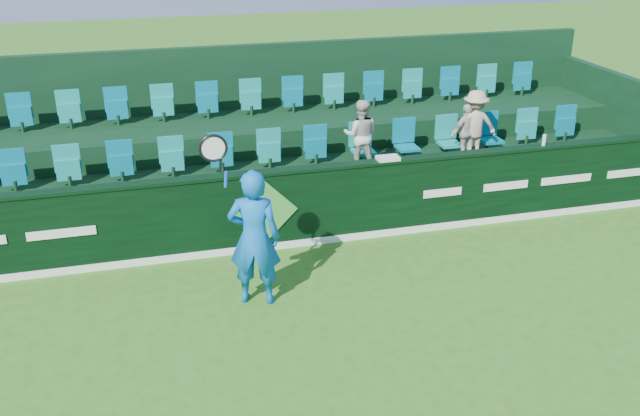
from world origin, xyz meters
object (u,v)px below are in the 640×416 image
object	(u,v)px
tennis_player	(254,237)
spectator_left	(361,135)
towel	(388,158)
spectator_middle	(466,132)
spectator_right	(475,125)
drinks_bottle	(544,140)

from	to	relation	value
tennis_player	spectator_left	xyz separation A→B (m)	(2.44, 2.75, 0.43)
towel	tennis_player	bearing A→B (deg)	-147.38
spectator_middle	towel	world-z (taller)	spectator_middle
spectator_right	towel	xyz separation A→B (m)	(-2.12, -1.12, -0.08)
tennis_player	spectator_middle	xyz separation A→B (m)	(4.52, 2.75, 0.32)
spectator_right	spectator_left	bearing A→B (deg)	9.59
spectator_middle	towel	distance (m)	2.26
spectator_middle	towel	size ratio (longest dim) A/B	2.89
tennis_player	spectator_left	size ratio (longest dim) A/B	2.02
spectator_left	spectator_right	size ratio (longest dim) A/B	0.98
spectator_middle	spectator_left	bearing A→B (deg)	-15.70
tennis_player	drinks_bottle	size ratio (longest dim) A/B	13.19
spectator_left	spectator_right	distance (m)	2.23
towel	drinks_bottle	world-z (taller)	drinks_bottle
tennis_player	spectator_right	bearing A→B (deg)	30.53
towel	drinks_bottle	size ratio (longest dim) A/B	1.88
spectator_left	towel	world-z (taller)	spectator_left
tennis_player	towel	world-z (taller)	tennis_player
spectator_left	spectator_right	bearing A→B (deg)	-160.51
tennis_player	spectator_right	world-z (taller)	tennis_player
spectator_left	towel	xyz separation A→B (m)	(0.11, -1.12, -0.06)
drinks_bottle	spectator_right	bearing A→B (deg)	124.74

